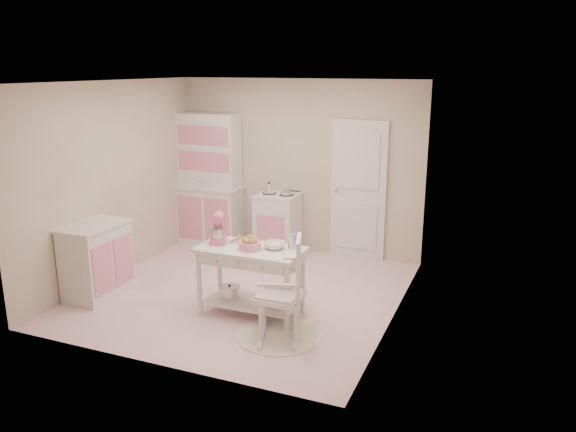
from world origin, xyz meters
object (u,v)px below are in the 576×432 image
(hutch, at_px, (209,180))
(base_cabinet, at_px, (97,260))
(work_table, at_px, (251,281))
(stove, at_px, (278,224))
(bread_basket, at_px, (250,246))
(stand_mixer, at_px, (218,229))
(rocking_chair, at_px, (279,288))

(hutch, distance_m, base_cabinet, 2.50)
(base_cabinet, xyz_separation_m, work_table, (2.00, 0.23, -0.06))
(stove, height_order, bread_basket, stove)
(stove, bearing_deg, base_cabinet, -120.78)
(hutch, xyz_separation_m, stand_mixer, (1.36, -2.16, -0.07))
(hutch, distance_m, bread_basket, 2.88)
(rocking_chair, relative_size, stand_mixer, 3.24)
(work_table, height_order, stand_mixer, stand_mixer)
(work_table, height_order, bread_basket, bread_basket)
(rocking_chair, distance_m, stand_mixer, 1.10)
(hutch, height_order, bread_basket, hutch)
(stand_mixer, bearing_deg, bread_basket, -29.91)
(hutch, bearing_deg, bread_basket, -51.07)
(hutch, xyz_separation_m, base_cabinet, (-0.21, -2.42, -0.58))
(bread_basket, bearing_deg, stove, 105.48)
(stand_mixer, bearing_deg, stove, 73.58)
(stove, relative_size, work_table, 0.77)
(hutch, distance_m, rocking_chair, 3.48)
(rocking_chair, bearing_deg, work_table, 124.76)
(hutch, distance_m, stand_mixer, 2.56)
(stove, relative_size, rocking_chair, 0.84)
(work_table, distance_m, stand_mixer, 0.71)
(hutch, bearing_deg, stove, -2.39)
(rocking_chair, xyz_separation_m, stand_mixer, (-0.94, 0.41, 0.42))
(hutch, relative_size, stand_mixer, 6.12)
(stove, relative_size, stand_mixer, 2.71)
(hutch, bearing_deg, base_cabinet, -94.98)
(hutch, relative_size, rocking_chair, 1.89)
(base_cabinet, relative_size, bread_basket, 3.68)
(stove, relative_size, bread_basket, 3.68)
(base_cabinet, bearing_deg, work_table, 6.70)
(hutch, height_order, stove, hutch)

